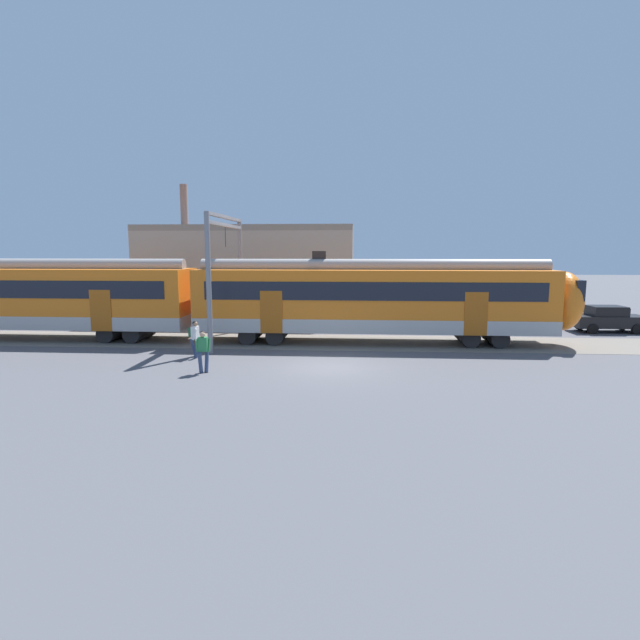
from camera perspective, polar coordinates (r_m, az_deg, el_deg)
The scene contains 8 objects.
ground_plane at distance 20.66m, azimuth 1.05°, elevation -5.39°, with size 160.00×160.00×0.00m, color #515156.
track_bed at distance 27.99m, azimuth -17.32°, elevation -2.19°, with size 80.00×4.40×0.01m, color slate.
commuter_train at distance 30.85m, azimuth -29.38°, elevation 2.27°, with size 56.65×3.07×4.73m.
pedestrian_white at distance 22.95m, azimuth -14.13°, elevation -1.76°, with size 0.62×0.58×1.67m.
pedestrian_green at distance 20.03m, azimuth -13.22°, elevation -3.21°, with size 0.53×0.65×1.67m.
parked_car_black at distance 33.74m, azimuth 30.03°, elevation 0.12°, with size 4.05×1.85×1.54m.
catenary_gantry at distance 26.51m, azimuth -10.70°, elevation 6.85°, with size 0.24×6.64×6.53m.
background_building at distance 34.83m, azimuth -8.25°, elevation 5.34°, with size 14.40×5.00×9.20m.
Camera 1 is at (1.05, -20.07, 4.79)m, focal length 28.00 mm.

